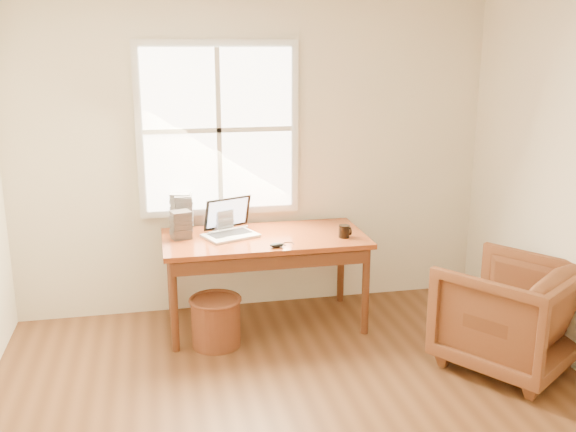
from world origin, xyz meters
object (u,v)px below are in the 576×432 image
armchair (508,314)px  cd_stack_a (182,211)px  coffee_mug (344,231)px  laptop (230,218)px  wicker_stool (216,322)px  desk (265,238)px

armchair → cd_stack_a: 2.62m
coffee_mug → laptop: bearing=170.0°
wicker_stool → desk: bearing=35.5°
cd_stack_a → laptop: bearing=-38.4°
desk → cd_stack_a: cd_stack_a is taller
laptop → cd_stack_a: 0.46m
laptop → armchair: bearing=-53.0°
desk → coffee_mug: size_ratio=16.34×
laptop → coffee_mug: laptop is taller
coffee_mug → cd_stack_a: 1.33m
desk → armchair: 1.90m
desk → wicker_stool: 0.76m
desk → wicker_stool: (-0.43, -0.31, -0.55)m
desk → coffee_mug: (0.61, -0.17, 0.07)m
wicker_stool → laptop: bearing=63.9°
armchair → wicker_stool: (-1.98, 0.74, -0.20)m
armchair → cd_stack_a: (-2.18, 1.37, 0.52)m
desk → coffee_mug: bearing=-15.2°
armchair → wicker_stool: bearing=-54.8°
wicker_stool → cd_stack_a: size_ratio=1.18×
wicker_stool → coffee_mug: size_ratio=3.77×
cd_stack_a → desk: bearing=-26.8°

